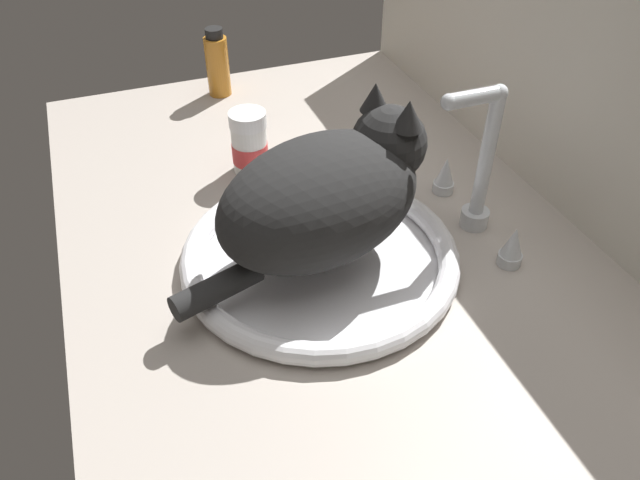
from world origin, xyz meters
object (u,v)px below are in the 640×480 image
object	(u,v)px
sink_basin	(320,256)
pill_bottle	(249,144)
amber_bottle	(217,64)
cat	(331,192)
faucet	(478,178)

from	to	relation	value
sink_basin	pill_bottle	world-z (taller)	pill_bottle
sink_basin	amber_bottle	xyz separation A→B (cm)	(-53.53, -0.74, 4.82)
cat	amber_bottle	distance (cm)	53.25
amber_bottle	pill_bottle	xyz separation A→B (cm)	(28.41, -1.71, -1.31)
sink_basin	cat	bearing A→B (deg)	107.77
faucet	pill_bottle	size ratio (longest dim) A/B	2.11
faucet	sink_basin	bearing A→B (deg)	-90.00
amber_bottle	pill_bottle	bearing A→B (deg)	-3.44
faucet	cat	bearing A→B (deg)	-91.48
pill_bottle	faucet	bearing A→B (deg)	45.39
cat	amber_bottle	bearing A→B (deg)	-177.35
amber_bottle	faucet	bearing A→B (deg)	23.93
faucet	pill_bottle	xyz separation A→B (cm)	(-25.12, -25.46, -3.43)
sink_basin	pill_bottle	xyz separation A→B (cm)	(-25.12, -2.45, 3.51)
faucet	pill_bottle	world-z (taller)	faucet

